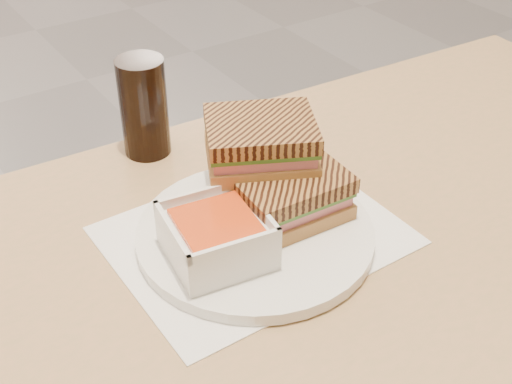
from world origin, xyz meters
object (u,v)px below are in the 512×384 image
panini_lower (287,193)px  plate (255,234)px  main_table (354,293)px  soup_bowl (217,238)px  cola_glass (144,107)px

panini_lower → plate: bearing=-173.0°
main_table → soup_bowl: 0.25m
soup_bowl → cola_glass: bearing=80.5°
plate → cola_glass: cola_glass is taller
soup_bowl → main_table: bearing=-11.7°
soup_bowl → panini_lower: 0.12m
main_table → plate: (-0.13, 0.05, 0.12)m
panini_lower → soup_bowl: bearing=-169.6°
main_table → cola_glass: cola_glass is taller
plate → cola_glass: 0.27m
plate → main_table: bearing=-23.0°
main_table → panini_lower: panini_lower is taller
main_table → soup_bowl: bearing=168.3°
main_table → soup_bowl: size_ratio=9.96×
plate → soup_bowl: bearing=-166.8°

